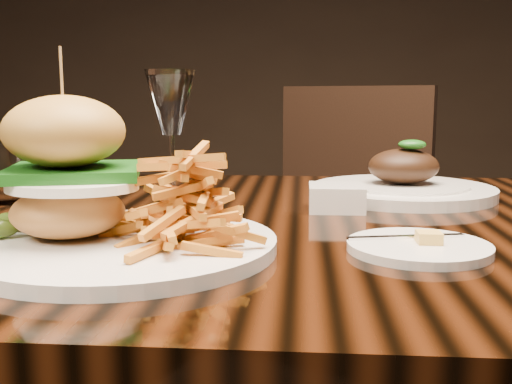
# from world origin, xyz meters

# --- Properties ---
(dining_table) EXTENTS (1.60, 0.90, 0.75)m
(dining_table) POSITION_xyz_m (0.00, 0.00, 0.67)
(dining_table) COLOR black
(dining_table) RESTS_ON ground
(burger_plate) EXTENTS (0.34, 0.34, 0.22)m
(burger_plate) POSITION_xyz_m (-0.19, -0.20, 0.81)
(burger_plate) COLOR silver
(burger_plate) RESTS_ON dining_table
(side_saucer) EXTENTS (0.16, 0.16, 0.02)m
(side_saucer) POSITION_xyz_m (0.14, -0.18, 0.76)
(side_saucer) COLOR silver
(side_saucer) RESTS_ON dining_table
(ramekin) EXTENTS (0.09, 0.09, 0.04)m
(ramekin) POSITION_xyz_m (0.06, 0.06, 0.77)
(ramekin) COLOR silver
(ramekin) RESTS_ON dining_table
(wine_glass) EXTENTS (0.08, 0.08, 0.21)m
(wine_glass) POSITION_xyz_m (-0.19, 0.07, 0.90)
(wine_glass) COLOR white
(wine_glass) RESTS_ON dining_table
(water_tumbler) EXTENTS (0.07, 0.07, 0.10)m
(water_tumbler) POSITION_xyz_m (-0.47, 0.09, 0.80)
(water_tumbler) COLOR white
(water_tumbler) RESTS_ON dining_table
(far_dish) EXTENTS (0.31, 0.31, 0.10)m
(far_dish) POSITION_xyz_m (0.18, 0.20, 0.77)
(far_dish) COLOR silver
(far_dish) RESTS_ON dining_table
(chair_far) EXTENTS (0.60, 0.60, 0.95)m
(chair_far) POSITION_xyz_m (0.13, 0.88, 0.54)
(chair_far) COLOR black
(chair_far) RESTS_ON ground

